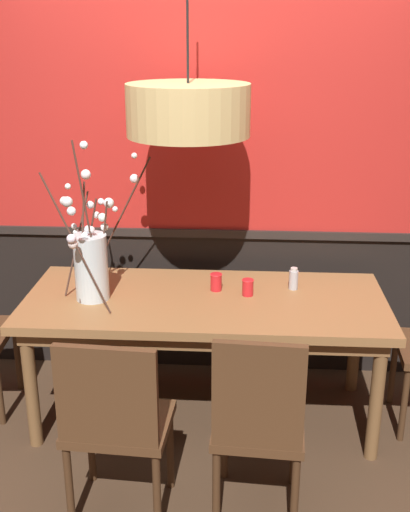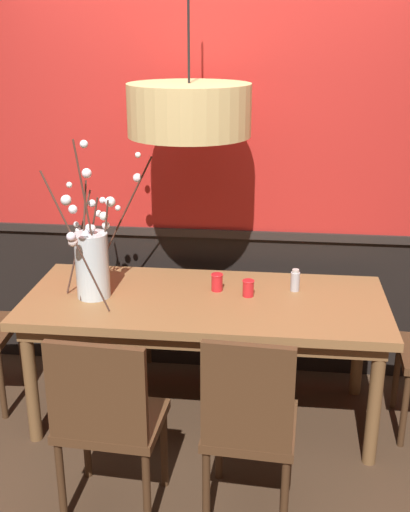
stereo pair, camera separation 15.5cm
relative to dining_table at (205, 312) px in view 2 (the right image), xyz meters
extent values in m
plane|color=#422D1E|center=(0.00, 0.00, -0.66)|extent=(24.00, 24.00, 0.00)
cube|color=black|center=(0.00, 0.63, -0.20)|extent=(5.66, 0.12, 0.92)
cube|color=black|center=(0.00, 0.62, 0.27)|extent=(5.66, 0.14, 0.05)
cube|color=#B2231E|center=(0.00, 0.63, 1.11)|extent=(5.66, 0.12, 1.72)
cube|color=olive|center=(0.00, 0.00, 0.06)|extent=(1.98, 0.86, 0.05)
cube|color=brown|center=(0.00, 0.00, -0.01)|extent=(1.87, 0.75, 0.08)
cylinder|color=brown|center=(-0.90, -0.34, -0.31)|extent=(0.07, 0.07, 0.70)
cylinder|color=brown|center=(0.90, -0.34, -0.31)|extent=(0.07, 0.07, 0.70)
cylinder|color=brown|center=(-0.90, 0.34, -0.31)|extent=(0.07, 0.07, 0.70)
cylinder|color=brown|center=(0.90, 0.34, -0.31)|extent=(0.07, 0.07, 0.70)
cube|color=#4C301C|center=(0.29, -0.74, -0.21)|extent=(0.43, 0.45, 0.04)
cube|color=#4C301C|center=(0.28, -0.93, 0.06)|extent=(0.38, 0.06, 0.49)
cylinder|color=#412917|center=(0.13, -0.55, -0.45)|extent=(0.04, 0.04, 0.43)
cylinder|color=#412917|center=(0.47, -0.57, -0.45)|extent=(0.04, 0.04, 0.43)
cylinder|color=#412917|center=(0.11, -0.91, -0.45)|extent=(0.04, 0.04, 0.43)
cylinder|color=#412917|center=(0.45, -0.93, -0.45)|extent=(0.04, 0.04, 0.43)
cube|color=#4C301C|center=(-0.27, 0.75, -0.20)|extent=(0.49, 0.43, 0.04)
cube|color=#4C301C|center=(-0.29, 0.93, 0.05)|extent=(0.43, 0.08, 0.45)
cylinder|color=#412917|center=(-0.06, 0.61, -0.44)|extent=(0.04, 0.04, 0.44)
cylinder|color=#412917|center=(-0.45, 0.57, -0.44)|extent=(0.04, 0.04, 0.44)
cylinder|color=#412917|center=(-0.09, 0.94, -0.44)|extent=(0.04, 0.04, 0.44)
cylinder|color=#412917|center=(-0.48, 0.90, -0.44)|extent=(0.04, 0.04, 0.44)
cube|color=#4C301C|center=(0.25, 0.75, -0.21)|extent=(0.44, 0.41, 0.04)
cube|color=#4C301C|center=(0.25, 0.94, 0.06)|extent=(0.42, 0.04, 0.48)
cylinder|color=#412917|center=(0.44, 0.58, -0.44)|extent=(0.04, 0.04, 0.43)
cylinder|color=#412917|center=(0.06, 0.58, -0.44)|extent=(0.04, 0.04, 0.43)
cylinder|color=#412917|center=(0.44, 0.93, -0.44)|extent=(0.04, 0.04, 0.43)
cylinder|color=#412917|center=(0.06, 0.92, -0.44)|extent=(0.04, 0.04, 0.43)
cylinder|color=#412917|center=(-1.18, 0.21, -0.44)|extent=(0.04, 0.04, 0.45)
cylinder|color=#412917|center=(-1.15, -0.16, -0.44)|extent=(0.04, 0.04, 0.45)
cylinder|color=#412917|center=(1.09, -0.18, -0.44)|extent=(0.04, 0.04, 0.45)
cylinder|color=#412917|center=(1.11, 0.20, -0.44)|extent=(0.04, 0.04, 0.45)
cube|color=#4C301C|center=(-0.34, -0.78, -0.20)|extent=(0.48, 0.41, 0.04)
cube|color=#4C301C|center=(-0.35, -0.95, 0.05)|extent=(0.44, 0.06, 0.45)
cylinder|color=#412917|center=(-0.53, -0.61, -0.44)|extent=(0.04, 0.04, 0.44)
cylinder|color=#412917|center=(-0.13, -0.63, -0.44)|extent=(0.04, 0.04, 0.44)
cylinder|color=#412917|center=(-0.55, -0.93, -0.44)|extent=(0.04, 0.04, 0.44)
cylinder|color=#412917|center=(-0.15, -0.96, -0.44)|extent=(0.04, 0.04, 0.44)
cylinder|color=silver|center=(-0.61, -0.04, 0.27)|extent=(0.18, 0.18, 0.36)
cylinder|color=silver|center=(-0.61, -0.04, 0.13)|extent=(0.16, 0.16, 0.08)
cylinder|color=#472D23|center=(-0.64, 0.02, 0.36)|extent=(0.14, 0.05, 0.55)
sphere|color=white|center=(-0.65, 0.03, 0.39)|extent=(0.05, 0.05, 0.05)
sphere|color=white|center=(-0.62, 0.04, 0.59)|extent=(0.04, 0.04, 0.04)
sphere|color=white|center=(-0.59, 0.07, 0.53)|extent=(0.04, 0.04, 0.04)
cylinder|color=#472D23|center=(-0.50, 0.19, 0.46)|extent=(0.41, 0.17, 0.75)
sphere|color=white|center=(-0.52, 0.22, 0.52)|extent=(0.03, 0.03, 0.03)
sphere|color=white|center=(-0.43, 0.36, 0.80)|extent=(0.03, 0.03, 0.03)
sphere|color=white|center=(-0.42, 0.29, 0.68)|extent=(0.05, 0.05, 0.05)
cylinder|color=#472D23|center=(-0.71, 0.04, 0.37)|extent=(0.14, 0.14, 0.56)
sphere|color=white|center=(-0.72, 0.06, 0.46)|extent=(0.03, 0.03, 0.03)
sphere|color=white|center=(-0.71, 0.06, 0.43)|extent=(0.04, 0.04, 0.04)
sphere|color=white|center=(-0.77, 0.07, 0.60)|extent=(0.05, 0.05, 0.05)
cylinder|color=#472D23|center=(-0.65, -0.05, 0.41)|extent=(0.04, 0.14, 0.64)
sphere|color=white|center=(-0.70, -0.05, 0.71)|extent=(0.03, 0.03, 0.03)
sphere|color=white|center=(-0.70, -0.04, 0.58)|extent=(0.05, 0.05, 0.05)
sphere|color=white|center=(-0.63, -0.06, 0.45)|extent=(0.04, 0.04, 0.04)
cylinder|color=#472D23|center=(-0.55, 0.00, 0.36)|extent=(0.09, 0.04, 0.54)
sphere|color=white|center=(-0.55, 0.01, 0.53)|extent=(0.05, 0.05, 0.05)
sphere|color=white|center=(-0.52, 0.04, 0.60)|extent=(0.06, 0.06, 0.06)
sphere|color=white|center=(-0.54, 0.03, 0.47)|extent=(0.04, 0.04, 0.04)
sphere|color=white|center=(-0.59, 0.01, 0.39)|extent=(0.03, 0.03, 0.03)
sphere|color=white|center=(-0.56, 0.05, 0.61)|extent=(0.04, 0.04, 0.04)
sphere|color=white|center=(-0.55, -0.02, 0.43)|extent=(0.05, 0.05, 0.05)
cylinder|color=#472D23|center=(-0.64, -0.21, 0.45)|extent=(0.34, 0.06, 0.73)
sphere|color=white|center=(-0.63, -0.33, 0.70)|extent=(0.05, 0.05, 0.05)
sphere|color=white|center=(-0.66, -0.22, 0.48)|extent=(0.05, 0.05, 0.05)
sphere|color=white|center=(-0.66, -0.20, 0.45)|extent=(0.05, 0.05, 0.05)
cylinder|color=#472D23|center=(-0.61, -0.07, 0.52)|extent=(0.12, 0.01, 0.87)
sphere|color=white|center=(-0.60, -0.07, 0.78)|extent=(0.05, 0.05, 0.05)
sphere|color=white|center=(-0.58, -0.15, 0.94)|extent=(0.04, 0.04, 0.04)
sphere|color=white|center=(-0.61, -0.04, 0.48)|extent=(0.04, 0.04, 0.04)
sphere|color=white|center=(-0.60, -0.06, 0.48)|extent=(0.04, 0.04, 0.04)
cylinder|color=red|center=(0.23, 0.05, 0.13)|extent=(0.06, 0.06, 0.09)
torus|color=red|center=(0.23, 0.05, 0.17)|extent=(0.07, 0.07, 0.01)
cylinder|color=silver|center=(0.23, 0.05, 0.12)|extent=(0.04, 0.04, 0.05)
cylinder|color=red|center=(0.06, 0.11, 0.13)|extent=(0.06, 0.06, 0.10)
torus|color=red|center=(0.06, 0.11, 0.18)|extent=(0.07, 0.07, 0.01)
cylinder|color=silver|center=(0.06, 0.11, 0.12)|extent=(0.04, 0.04, 0.05)
cylinder|color=#ADADB2|center=(0.49, 0.16, 0.14)|extent=(0.05, 0.05, 0.11)
cylinder|color=beige|center=(0.49, 0.16, 0.20)|extent=(0.04, 0.04, 0.02)
cylinder|color=tan|center=(-0.09, 0.09, 1.09)|extent=(0.64, 0.64, 0.27)
sphere|color=#F9EAB7|center=(-0.09, 0.09, 1.05)|extent=(0.14, 0.14, 0.14)
cylinder|color=black|center=(-0.09, 0.09, 1.60)|extent=(0.01, 0.01, 0.76)
camera|label=1|loc=(0.20, -3.20, 1.48)|focal=44.61mm
camera|label=2|loc=(0.36, -3.18, 1.48)|focal=44.61mm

